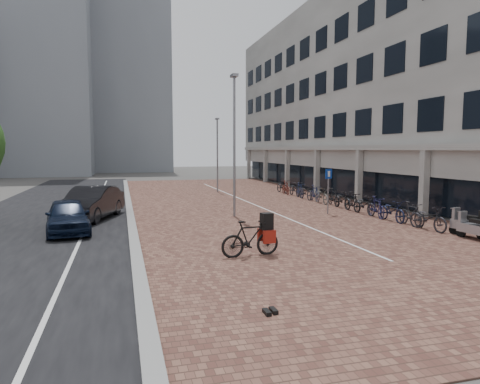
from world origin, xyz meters
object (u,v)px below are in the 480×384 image
at_px(scooter_front, 469,223).
at_px(parking_sign, 328,184).
at_px(scooter_back, 474,226).
at_px(hero_bike, 250,238).
at_px(car_dark, 91,203).
at_px(car_navy, 68,216).

relative_size(scooter_front, parking_sign, 0.69).
relative_size(scooter_back, parking_sign, 0.65).
xyz_separation_m(hero_bike, scooter_front, (8.86, 0.65, -0.05)).
relative_size(car_dark, hero_bike, 2.46).
relative_size(car_dark, scooter_front, 3.00).
bearing_deg(scooter_back, parking_sign, 103.72).
height_order(hero_bike, parking_sign, parking_sign).
relative_size(hero_bike, scooter_back, 1.29).
bearing_deg(hero_bike, scooter_back, -94.72).
relative_size(car_navy, parking_sign, 1.71).
distance_m(car_navy, scooter_front, 15.62).
bearing_deg(parking_sign, scooter_front, -94.52).
bearing_deg(hero_bike, scooter_front, -91.42).
bearing_deg(scooter_back, hero_bike, 177.33).
bearing_deg(car_navy, hero_bike, -51.29).
distance_m(car_dark, scooter_front, 16.34).
xyz_separation_m(scooter_front, scooter_back, (-0.25, -0.52, -0.03)).
distance_m(scooter_front, parking_sign, 7.19).
distance_m(car_navy, hero_bike, 8.21).
height_order(car_navy, scooter_front, car_navy).
xyz_separation_m(hero_bike, parking_sign, (6.38, 7.32, 0.96)).
bearing_deg(parking_sign, car_navy, 162.66).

